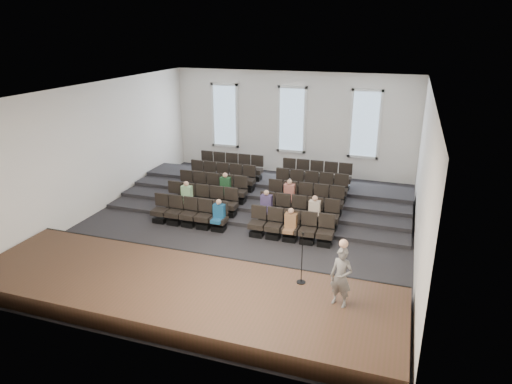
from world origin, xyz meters
TOP-DOWN VIEW (x-y plane):
  - ground at (0.00, 0.00)m, footprint 14.00×14.00m
  - ceiling at (0.00, 0.00)m, footprint 12.00×14.00m
  - wall_back at (0.00, 7.02)m, footprint 12.00×0.04m
  - wall_front at (0.00, -7.02)m, footprint 12.00×0.04m
  - wall_left at (-6.02, 0.00)m, footprint 0.04×14.00m
  - wall_right at (6.02, 0.00)m, footprint 0.04×14.00m
  - stage at (0.00, -5.10)m, footprint 11.80×3.60m
  - stage_lip at (0.00, -3.33)m, footprint 11.80×0.06m
  - risers at (0.00, 3.17)m, footprint 11.80×4.80m
  - seating_rows at (-0.00, 1.54)m, footprint 6.80×4.70m
  - windows at (0.00, 6.95)m, footprint 8.44×0.10m
  - audience at (0.28, 0.45)m, footprint 5.45×2.64m
  - speaker at (4.22, -4.71)m, footprint 0.64×0.52m
  - mic_stand at (3.09, -4.00)m, footprint 0.25×0.25m

SIDE VIEW (x-z plane):
  - ground at x=0.00m, z-range 0.00..0.00m
  - risers at x=0.00m, z-range -0.10..0.50m
  - stage at x=0.00m, z-range 0.00..0.50m
  - stage_lip at x=0.00m, z-range -0.01..0.51m
  - seating_rows at x=0.00m, z-range -0.15..1.52m
  - audience at x=0.28m, z-range 0.28..1.38m
  - mic_stand at x=3.09m, z-range 0.20..1.67m
  - speaker at x=4.22m, z-range 0.50..2.03m
  - wall_back at x=0.00m, z-range 0.00..5.00m
  - wall_front at x=0.00m, z-range 0.00..5.00m
  - wall_left at x=-6.02m, z-range 0.00..5.00m
  - wall_right at x=6.02m, z-range 0.00..5.00m
  - windows at x=0.00m, z-range 1.08..4.32m
  - ceiling at x=0.00m, z-range 5.00..5.02m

